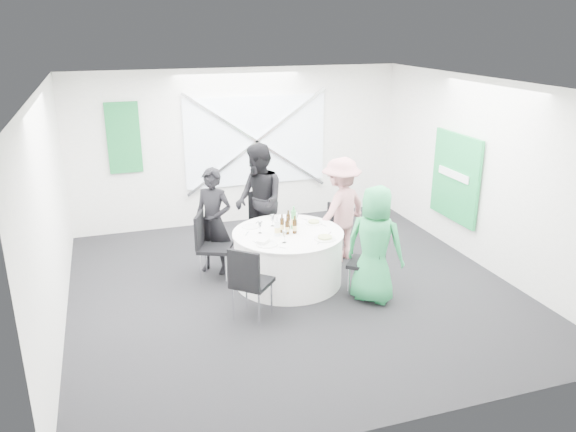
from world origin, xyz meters
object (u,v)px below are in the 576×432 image
object	(u,v)px
chair_back	(264,217)
person_woman_green	(375,245)
banquet_table	(288,257)
chair_back_left	(208,241)
chair_back_right	(333,227)
person_woman_pink	(341,210)
person_man_back_left	(213,221)
chair_front_right	(372,258)
green_water_bottle	(294,220)
clear_water_bottle	(277,228)
chair_front_left	(249,278)
person_man_back	(259,201)

from	to	relation	value
chair_back	person_woman_green	distance (m)	2.29
banquet_table	chair_back_left	world-z (taller)	chair_back_left
chair_back_right	person_woman_pink	xyz separation A→B (m)	(0.07, -0.10, 0.32)
person_man_back_left	chair_front_right	bearing A→B (deg)	-1.45
banquet_table	green_water_bottle	size ratio (longest dim) A/B	4.75
chair_back_left	person_woman_green	bearing A→B (deg)	-100.83
clear_water_bottle	person_woman_green	bearing A→B (deg)	-36.02
chair_front_right	chair_front_left	bearing A→B (deg)	-46.39
chair_front_left	person_woman_pink	size ratio (longest dim) A/B	0.60
chair_back	chair_back_right	world-z (taller)	chair_back
chair_back_right	person_woman_pink	world-z (taller)	person_woman_pink
chair_front_right	person_man_back	world-z (taller)	person_man_back
chair_back	person_woman_green	bearing A→B (deg)	-66.80
person_man_back	person_woman_green	distance (m)	2.23
person_man_back_left	person_woman_green	bearing A→B (deg)	-3.66
green_water_bottle	banquet_table	bearing A→B (deg)	-135.68
chair_back	person_man_back_left	size ratio (longest dim) A/B	0.62
person_man_back	person_woman_green	world-z (taller)	person_man_back
chair_front_left	clear_water_bottle	distance (m)	1.06
chair_back_right	clear_water_bottle	xyz separation A→B (m)	(-1.14, -0.71, 0.37)
chair_front_right	person_man_back_left	size ratio (longest dim) A/B	0.61
person_woman_pink	green_water_bottle	world-z (taller)	person_woman_pink
chair_front_right	person_woman_pink	distance (m)	1.33
person_woman_pink	clear_water_bottle	xyz separation A→B (m)	(-1.21, -0.61, 0.05)
chair_back_right	clear_water_bottle	world-z (taller)	clear_water_bottle
chair_back	chair_back_left	world-z (taller)	chair_back_left
chair_front_right	chair_front_left	distance (m)	1.74
chair_back_left	clear_water_bottle	xyz separation A→B (m)	(0.87, -0.53, 0.28)
chair_front_right	chair_back_left	bearing A→B (deg)	-82.03
person_woman_pink	green_water_bottle	xyz separation A→B (m)	(-0.90, -0.41, 0.08)
person_man_back_left	clear_water_bottle	distance (m)	1.07
chair_back_left	person_man_back	world-z (taller)	person_man_back
chair_front_right	clear_water_bottle	world-z (taller)	clear_water_bottle
chair_back_left	clear_water_bottle	bearing A→B (deg)	-98.24
person_man_back	chair_front_left	bearing A→B (deg)	-24.76
chair_back_left	chair_front_right	xyz separation A→B (m)	(1.98, -1.22, -0.02)
banquet_table	clear_water_bottle	world-z (taller)	clear_water_bottle
person_man_back_left	person_man_back	xyz separation A→B (m)	(0.81, 0.42, 0.11)
chair_back_left	green_water_bottle	distance (m)	1.25
chair_back_right	chair_front_left	size ratio (longest dim) A/B	0.87
chair_front_left	clear_water_bottle	size ratio (longest dim) A/B	3.55
chair_back_right	person_man_back	world-z (taller)	person_man_back
person_man_back_left	green_water_bottle	distance (m)	1.19
green_water_bottle	person_woman_pink	bearing A→B (deg)	24.43
person_woman_pink	person_woman_green	size ratio (longest dim) A/B	1.03
chair_back	clear_water_bottle	world-z (taller)	clear_water_bottle
person_man_back	person_woman_green	xyz separation A→B (m)	(1.02, -1.98, -0.10)
banquet_table	chair_back_left	distance (m)	1.16
person_man_back	person_man_back_left	bearing A→B (deg)	-68.41
person_woman_green	green_water_bottle	distance (m)	1.27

